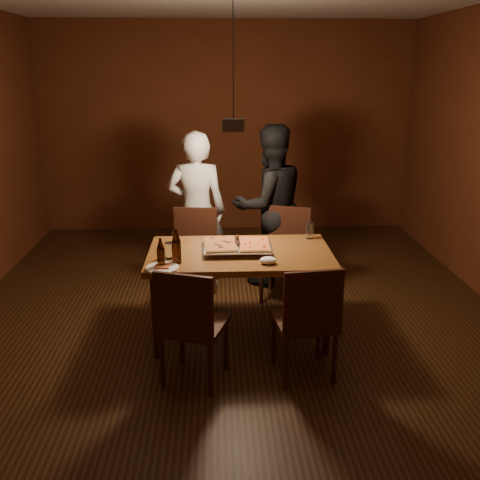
{
  "coord_description": "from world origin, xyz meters",
  "views": [
    {
      "loc": [
        -0.14,
        -4.38,
        2.18
      ],
      "look_at": [
        0.04,
        -0.24,
        0.85
      ],
      "focal_mm": 40.0,
      "sensor_mm": 36.0,
      "label": 1
    }
  ],
  "objects_px": {
    "diner_dark": "(269,206)",
    "pendant_lamp": "(233,124)",
    "chair_near_right": "(308,313)",
    "plate_slice": "(162,268)",
    "chair_near_left": "(190,317)",
    "pizza_tray": "(237,248)",
    "beer_bottle_a": "(161,253)",
    "beer_bottle_b": "(176,247)",
    "diner_white": "(197,211)",
    "chair_far_right": "(287,245)",
    "chair_far_left": "(194,246)",
    "dining_table": "(240,260)"
  },
  "relations": [
    {
      "from": "diner_white",
      "to": "beer_bottle_a",
      "type": "bearing_deg",
      "value": 85.57
    },
    {
      "from": "chair_far_right",
      "to": "diner_dark",
      "type": "xyz_separation_m",
      "value": [
        -0.14,
        0.39,
        0.3
      ]
    },
    {
      "from": "chair_near_right",
      "to": "dining_table",
      "type": "bearing_deg",
      "value": 113.9
    },
    {
      "from": "beer_bottle_b",
      "to": "pendant_lamp",
      "type": "height_order",
      "value": "pendant_lamp"
    },
    {
      "from": "plate_slice",
      "to": "diner_dark",
      "type": "height_order",
      "value": "diner_dark"
    },
    {
      "from": "beer_bottle_b",
      "to": "diner_white",
      "type": "bearing_deg",
      "value": 85.54
    },
    {
      "from": "chair_near_left",
      "to": "pizza_tray",
      "type": "height_order",
      "value": "chair_near_left"
    },
    {
      "from": "beer_bottle_b",
      "to": "chair_near_left",
      "type": "bearing_deg",
      "value": -77.39
    },
    {
      "from": "chair_far_left",
      "to": "plate_slice",
      "type": "xyz_separation_m",
      "value": [
        -0.19,
        -1.18,
        0.22
      ]
    },
    {
      "from": "chair_far_right",
      "to": "chair_near_left",
      "type": "height_order",
      "value": "same"
    },
    {
      "from": "chair_far_left",
      "to": "chair_near_right",
      "type": "bearing_deg",
      "value": 125.69
    },
    {
      "from": "pizza_tray",
      "to": "pendant_lamp",
      "type": "height_order",
      "value": "pendant_lamp"
    },
    {
      "from": "chair_far_right",
      "to": "beer_bottle_a",
      "type": "bearing_deg",
      "value": 65.91
    },
    {
      "from": "beer_bottle_a",
      "to": "pendant_lamp",
      "type": "height_order",
      "value": "pendant_lamp"
    },
    {
      "from": "chair_near_left",
      "to": "plate_slice",
      "type": "relative_size",
      "value": 2.15
    },
    {
      "from": "pendant_lamp",
      "to": "pizza_tray",
      "type": "bearing_deg",
      "value": -83.73
    },
    {
      "from": "chair_far_left",
      "to": "plate_slice",
      "type": "relative_size",
      "value": 1.96
    },
    {
      "from": "dining_table",
      "to": "diner_white",
      "type": "relative_size",
      "value": 0.93
    },
    {
      "from": "diner_white",
      "to": "plate_slice",
      "type": "bearing_deg",
      "value": 86.19
    },
    {
      "from": "chair_far_right",
      "to": "beer_bottle_b",
      "type": "xyz_separation_m",
      "value": [
        -0.99,
        -1.05,
        0.35
      ]
    },
    {
      "from": "chair_far_left",
      "to": "beer_bottle_b",
      "type": "xyz_separation_m",
      "value": [
        -0.09,
        -1.06,
        0.35
      ]
    },
    {
      "from": "dining_table",
      "to": "beer_bottle_a",
      "type": "height_order",
      "value": "beer_bottle_a"
    },
    {
      "from": "pizza_tray",
      "to": "diner_dark",
      "type": "distance_m",
      "value": 1.22
    },
    {
      "from": "chair_far_right",
      "to": "chair_near_right",
      "type": "bearing_deg",
      "value": 108.3
    },
    {
      "from": "chair_far_left",
      "to": "beer_bottle_a",
      "type": "height_order",
      "value": "beer_bottle_a"
    },
    {
      "from": "chair_far_right",
      "to": "dining_table",
      "type": "bearing_deg",
      "value": 78.39
    },
    {
      "from": "chair_near_right",
      "to": "plate_slice",
      "type": "bearing_deg",
      "value": 153.65
    },
    {
      "from": "plate_slice",
      "to": "diner_white",
      "type": "relative_size",
      "value": 0.15
    },
    {
      "from": "dining_table",
      "to": "plate_slice",
      "type": "height_order",
      "value": "plate_slice"
    },
    {
      "from": "pizza_tray",
      "to": "beer_bottle_a",
      "type": "height_order",
      "value": "beer_bottle_a"
    },
    {
      "from": "beer_bottle_a",
      "to": "chair_far_right",
      "type": "bearing_deg",
      "value": 45.94
    },
    {
      "from": "plate_slice",
      "to": "pendant_lamp",
      "type": "distance_m",
      "value": 1.3
    },
    {
      "from": "beer_bottle_b",
      "to": "chair_near_right",
      "type": "bearing_deg",
      "value": -26.91
    },
    {
      "from": "dining_table",
      "to": "chair_far_left",
      "type": "xyz_separation_m",
      "value": [
        -0.41,
        0.81,
        -0.14
      ]
    },
    {
      "from": "chair_near_right",
      "to": "diner_white",
      "type": "xyz_separation_m",
      "value": [
        -0.84,
        1.86,
        0.27
      ]
    },
    {
      "from": "dining_table",
      "to": "diner_white",
      "type": "distance_m",
      "value": 1.2
    },
    {
      "from": "pizza_tray",
      "to": "plate_slice",
      "type": "bearing_deg",
      "value": -142.86
    },
    {
      "from": "dining_table",
      "to": "pizza_tray",
      "type": "distance_m",
      "value": 0.11
    },
    {
      "from": "chair_near_left",
      "to": "chair_near_right",
      "type": "xyz_separation_m",
      "value": [
        0.83,
        0.03,
        0.0
      ]
    },
    {
      "from": "chair_near_left",
      "to": "beer_bottle_b",
      "type": "xyz_separation_m",
      "value": [
        -0.11,
        0.51,
        0.35
      ]
    },
    {
      "from": "diner_white",
      "to": "pendant_lamp",
      "type": "height_order",
      "value": "pendant_lamp"
    },
    {
      "from": "chair_far_right",
      "to": "pendant_lamp",
      "type": "xyz_separation_m",
      "value": [
        -0.54,
        -0.57,
        1.22
      ]
    },
    {
      "from": "chair_near_right",
      "to": "diner_white",
      "type": "distance_m",
      "value": 2.06
    },
    {
      "from": "chair_far_left",
      "to": "chair_far_right",
      "type": "distance_m",
      "value": 0.9
    },
    {
      "from": "chair_near_right",
      "to": "pizza_tray",
      "type": "xyz_separation_m",
      "value": [
        -0.47,
        0.76,
        0.24
      ]
    },
    {
      "from": "diner_dark",
      "to": "pendant_lamp",
      "type": "height_order",
      "value": "pendant_lamp"
    },
    {
      "from": "chair_far_right",
      "to": "beer_bottle_b",
      "type": "height_order",
      "value": "beer_bottle_b"
    },
    {
      "from": "beer_bottle_a",
      "to": "beer_bottle_b",
      "type": "xyz_separation_m",
      "value": [
        0.11,
        0.09,
        0.02
      ]
    },
    {
      "from": "beer_bottle_a",
      "to": "plate_slice",
      "type": "height_order",
      "value": "beer_bottle_a"
    },
    {
      "from": "chair_far_left",
      "to": "diner_dark",
      "type": "relative_size",
      "value": 0.29
    }
  ]
}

